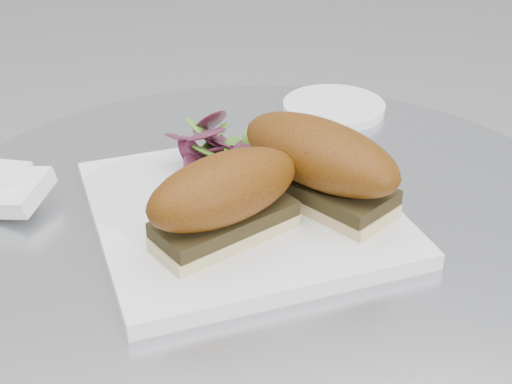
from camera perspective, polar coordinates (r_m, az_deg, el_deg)
plate at (r=0.69m, az=-1.11°, el=-1.55°), size 0.32×0.32×0.02m
sandwich_left at (r=0.62m, az=-2.55°, el=-0.43°), size 0.17×0.13×0.08m
sandwich_right at (r=0.68m, az=5.05°, el=2.47°), size 0.17×0.19×0.08m
salad at (r=0.74m, az=-3.45°, el=3.75°), size 0.10×0.10×0.05m
saucer at (r=0.93m, az=6.25°, el=6.77°), size 0.13×0.13×0.01m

